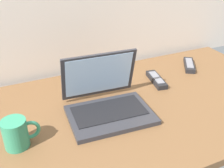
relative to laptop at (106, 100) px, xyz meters
The scene contains 5 objects.
desk 0.07m from the laptop, 16.60° to the right, with size 1.60×0.76×0.03m.
laptop is the anchor object (origin of this frame).
coffee_mug 0.35m from the laptop, 169.14° to the right, with size 0.12×0.08×0.10m.
remote_control_near 0.33m from the laptop, 21.24° to the left, with size 0.07×0.17×0.02m.
remote_control_far 0.58m from the laptop, 18.62° to the left, with size 0.13×0.16×0.02m.
Camera 1 is at (-0.39, -0.80, 0.64)m, focal length 43.55 mm.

